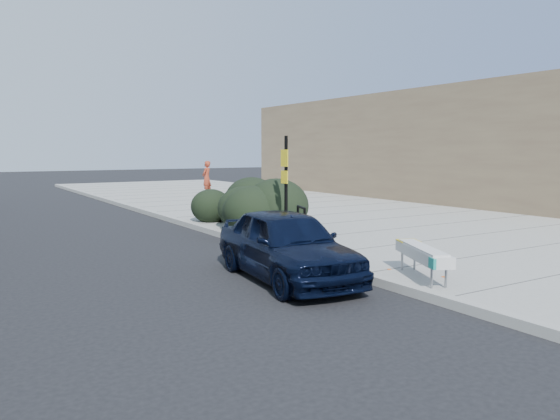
# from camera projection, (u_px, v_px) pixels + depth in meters

# --- Properties ---
(ground) EXTENTS (120.00, 120.00, 0.00)m
(ground) POSITION_uv_depth(u_px,v_px,m) (305.00, 262.00, 11.95)
(ground) COLOR black
(ground) RESTS_ON ground
(sidewalk_near) EXTENTS (11.20, 50.00, 0.15)m
(sidewalk_near) POSITION_uv_depth(u_px,v_px,m) (356.00, 218.00, 19.10)
(sidewalk_near) COLOR gray
(sidewalk_near) RESTS_ON ground
(curb_near) EXTENTS (0.22, 50.00, 0.17)m
(curb_near) POSITION_uv_depth(u_px,v_px,m) (210.00, 230.00, 16.16)
(curb_near) COLOR #9E9E99
(curb_near) RESTS_ON ground
(building_near) EXTENTS (6.00, 36.00, 5.00)m
(building_near) POSITION_uv_depth(u_px,v_px,m) (554.00, 145.00, 21.54)
(building_near) COLOR brown
(building_near) RESTS_ON sidewalk_near
(bench) EXTENTS (1.15, 1.86, 0.57)m
(bench) POSITION_uv_depth(u_px,v_px,m) (423.00, 254.00, 9.79)
(bench) COLOR gray
(bench) RESTS_ON sidewalk_near
(bike_rack) EXTENTS (0.26, 0.64, 0.97)m
(bike_rack) POSITION_uv_depth(u_px,v_px,m) (301.00, 222.00, 13.06)
(bike_rack) COLOR black
(bike_rack) RESTS_ON sidewalk_near
(sign_post) EXTENTS (0.10, 0.31, 2.66)m
(sign_post) POSITION_uv_depth(u_px,v_px,m) (286.00, 181.00, 13.90)
(sign_post) COLOR black
(sign_post) RESTS_ON sidewalk_near
(hedge) EXTENTS (4.00, 5.11, 1.71)m
(hedge) POSITION_uv_depth(u_px,v_px,m) (250.00, 197.00, 17.03)
(hedge) COLOR black
(hedge) RESTS_ON sidewalk_near
(sedan_navy) EXTENTS (2.05, 4.14, 1.36)m
(sedan_navy) POSITION_uv_depth(u_px,v_px,m) (287.00, 245.00, 10.28)
(sedan_navy) COLOR black
(sedan_navy) RESTS_ON ground
(pedestrian) EXTENTS (0.76, 0.73, 1.76)m
(pedestrian) POSITION_uv_depth(u_px,v_px,m) (207.00, 178.00, 28.11)
(pedestrian) COLOR maroon
(pedestrian) RESTS_ON sidewalk_near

